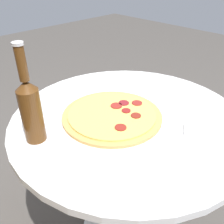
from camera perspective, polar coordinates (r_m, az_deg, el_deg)
name	(u,v)px	position (r m, az deg, el deg)	size (l,w,h in m)	color
table	(127,150)	(1.00, 3.45, -8.77)	(0.84, 0.84, 0.70)	white
pizza	(112,115)	(0.89, 0.05, -0.66)	(0.36, 0.36, 0.02)	tan
beer_bottle	(30,108)	(0.77, -18.14, 0.94)	(0.06, 0.06, 0.31)	#563314
napkin	(200,131)	(0.87, 19.55, -4.12)	(0.12, 0.11, 0.01)	white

